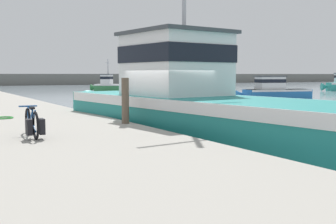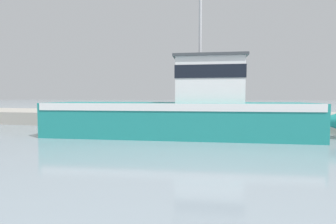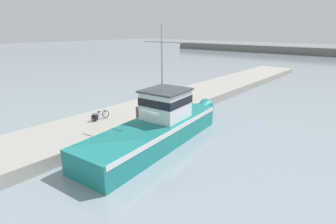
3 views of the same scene
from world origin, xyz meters
name	(u,v)px [view 1 (image 1 of 3)]	position (x,y,z in m)	size (l,w,h in m)	color
ground_plane	(166,145)	(0.00, 0.00, 0.00)	(320.00, 320.00, 0.00)	#84939E
dock_pier	(33,143)	(-4.34, 0.00, 0.44)	(5.98, 80.00, 0.87)	#A39E93
far_shoreline	(106,79)	(30.00, 82.77, 1.23)	(180.00, 5.00, 2.45)	slate
fishing_boat_main	(192,106)	(0.73, -0.48, 1.32)	(4.92, 15.20, 8.40)	teal
boat_orange_near	(109,85)	(14.88, 42.79, 0.89)	(4.67, 4.24, 4.45)	#337F47
boat_blue_far	(274,90)	(21.52, 17.51, 0.86)	(7.80, 3.13, 2.25)	#236BB2
bicycle_touring	(33,124)	(-4.72, -1.94, 1.21)	(0.47, 1.74, 0.73)	black
mooring_post	(125,101)	(-1.64, -0.41, 1.57)	(0.22, 0.22, 1.40)	brown
hose_coil	(3,118)	(-4.67, 3.04, 0.89)	(0.67, 0.67, 0.04)	green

